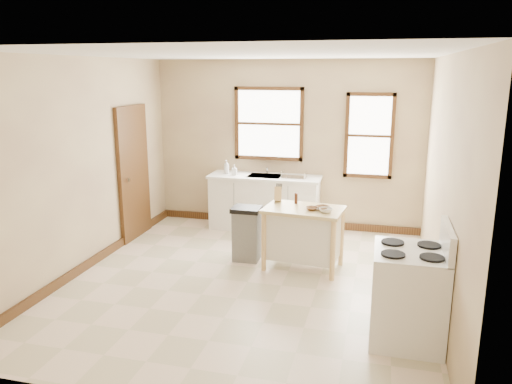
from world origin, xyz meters
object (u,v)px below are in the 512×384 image
(soap_bottle_a, at_px, (226,167))
(bowl_c, at_px, (326,210))
(kitchen_island, at_px, (303,238))
(knife_block, at_px, (278,195))
(soap_bottle_b, at_px, (234,170))
(gas_stove, at_px, (409,283))
(bowl_b, at_px, (323,208))
(pepper_grinder, at_px, (296,198))
(trash_bin, at_px, (247,234))
(bowl_a, at_px, (312,209))
(dish_rack, at_px, (294,175))

(soap_bottle_a, xyz_separation_m, bowl_c, (1.87, -1.68, -0.17))
(kitchen_island, bearing_deg, knife_block, 155.06)
(soap_bottle_a, height_order, soap_bottle_b, soap_bottle_a)
(gas_stove, bearing_deg, soap_bottle_b, 131.40)
(knife_block, distance_m, bowl_b, 0.70)
(knife_block, bearing_deg, pepper_grinder, -20.40)
(knife_block, bearing_deg, trash_bin, -170.44)
(trash_bin, bearing_deg, bowl_a, -10.72)
(knife_block, xyz_separation_m, trash_bin, (-0.41, -0.15, -0.56))
(bowl_c, xyz_separation_m, gas_stove, (0.99, -1.45, -0.27))
(soap_bottle_a, height_order, bowl_b, soap_bottle_a)
(soap_bottle_a, relative_size, bowl_a, 1.45)
(soap_bottle_b, bearing_deg, knife_block, -60.97)
(bowl_c, relative_size, gas_stove, 0.14)
(bowl_a, height_order, bowl_b, bowl_b)
(bowl_c, bearing_deg, pepper_grinder, 142.98)
(bowl_a, height_order, bowl_c, bowl_c)
(bowl_a, distance_m, trash_bin, 1.06)
(soap_bottle_a, height_order, kitchen_island, soap_bottle_a)
(trash_bin, bearing_deg, soap_bottle_a, 116.42)
(bowl_a, bearing_deg, knife_block, 148.83)
(soap_bottle_a, distance_m, soap_bottle_b, 0.18)
(bowl_c, bearing_deg, bowl_a, 160.88)
(dish_rack, height_order, knife_block, knife_block)
(bowl_a, relative_size, bowl_c, 0.92)
(soap_bottle_b, relative_size, dish_rack, 0.44)
(pepper_grinder, bearing_deg, soap_bottle_b, 134.80)
(bowl_a, height_order, trash_bin, bowl_a)
(kitchen_island, xyz_separation_m, bowl_c, (0.31, -0.14, 0.45))
(bowl_b, height_order, bowl_c, bowl_c)
(dish_rack, relative_size, bowl_c, 2.27)
(soap_bottle_a, distance_m, knife_block, 1.75)
(knife_block, relative_size, gas_stove, 0.17)
(soap_bottle_b, distance_m, kitchen_island, 2.12)
(dish_rack, xyz_separation_m, bowl_a, (0.52, -1.57, -0.11))
(dish_rack, relative_size, gas_stove, 0.33)
(kitchen_island, distance_m, knife_block, 0.70)
(gas_stove, bearing_deg, trash_bin, 141.49)
(kitchen_island, height_order, bowl_c, bowl_c)
(soap_bottle_b, distance_m, knife_block, 1.59)
(soap_bottle_b, relative_size, knife_block, 0.87)
(bowl_a, height_order, gas_stove, gas_stove)
(bowl_b, height_order, trash_bin, bowl_b)
(kitchen_island, distance_m, gas_stove, 2.05)
(kitchen_island, distance_m, pepper_grinder, 0.55)
(soap_bottle_a, xyz_separation_m, soap_bottle_b, (0.16, -0.07, -0.03))
(dish_rack, relative_size, kitchen_island, 0.39)
(bowl_c, bearing_deg, gas_stove, -55.77)
(trash_bin, distance_m, gas_stove, 2.70)
(kitchen_island, height_order, bowl_b, bowl_b)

